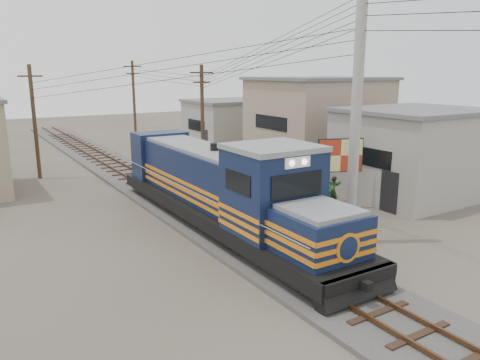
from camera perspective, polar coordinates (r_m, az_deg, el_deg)
ground at (r=17.34m, az=3.55°, el=-9.24°), size 120.00×120.00×0.00m
ballast at (r=25.72m, az=-9.34°, el=-1.72°), size 3.60×70.00×0.16m
track at (r=25.67m, az=-9.36°, el=-1.33°), size 1.15×70.00×0.12m
locomotive at (r=19.61m, az=-2.25°, el=-1.20°), size 2.96×16.11×3.99m
utility_pole_main at (r=18.00m, az=13.96°, el=7.67°), size 0.40×0.40×10.00m
wooden_pole_mid at (r=30.53m, az=-4.61°, el=7.61°), size 1.60×0.24×7.00m
wooden_pole_far at (r=43.51m, az=-12.79°, el=9.31°), size 1.60×0.24×7.50m
wooden_pole_left at (r=31.51m, az=-23.78°, el=6.72°), size 1.60×0.24×7.00m
power_lines at (r=23.45m, az=-8.92°, el=15.35°), size 9.65×19.00×3.30m
shophouse_front at (r=26.61m, az=20.46°, el=3.15°), size 7.35×6.30×4.70m
shophouse_mid at (r=33.40m, az=9.43°, el=6.97°), size 8.40×7.35×6.20m
shophouse_back at (r=40.77m, az=-1.53°, el=6.82°), size 6.30×6.30×4.20m
billboard at (r=22.93m, az=12.11°, el=2.73°), size 2.13×0.97×3.48m
market_umbrella at (r=26.34m, az=8.20°, el=3.93°), size 2.52×2.52×2.77m
vendor at (r=24.01m, az=11.25°, el=-1.25°), size 0.64×0.59×1.47m
plant_nursery at (r=23.57m, az=8.70°, el=-2.12°), size 3.11×1.96×1.13m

